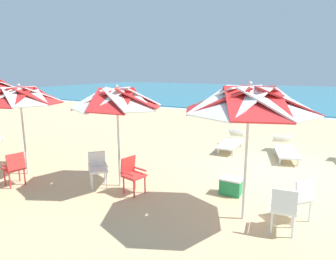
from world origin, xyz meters
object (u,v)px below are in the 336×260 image
at_px(plastic_chair_4, 14,167).
at_px(beach_umbrella_0, 249,101).
at_px(sun_lounger_2, 232,141).
at_px(plastic_chair_1, 300,196).
at_px(beachgoer_seated, 278,115).
at_px(plastic_chair_2, 98,167).
at_px(plastic_chair_0, 283,207).
at_px(plastic_chair_3, 132,173).
at_px(beach_umbrella_1, 117,100).
at_px(cooler_box, 231,186).
at_px(sun_lounger_1, 285,149).
at_px(beach_umbrella_2, 20,96).

bearing_deg(plastic_chair_4, beach_umbrella_0, 10.36).
bearing_deg(sun_lounger_2, plastic_chair_4, -123.14).
distance_m(plastic_chair_1, sun_lounger_2, 5.19).
bearing_deg(beachgoer_seated, plastic_chair_4, -109.03).
bearing_deg(beach_umbrella_0, beachgoer_seated, 94.14).
bearing_deg(beach_umbrella_0, plastic_chair_2, -179.41).
relative_size(plastic_chair_0, plastic_chair_3, 1.00).
relative_size(plastic_chair_1, beachgoer_seated, 0.94).
height_order(plastic_chair_1, beachgoer_seated, beachgoer_seated).
bearing_deg(plastic_chair_4, plastic_chair_1, 12.50).
height_order(sun_lounger_2, beachgoer_seated, beachgoer_seated).
height_order(plastic_chair_4, beachgoer_seated, beachgoer_seated).
relative_size(beach_umbrella_1, cooler_box, 5.06).
bearing_deg(plastic_chair_4, plastic_chair_2, 27.55).
bearing_deg(plastic_chair_3, sun_lounger_2, 78.21).
height_order(beach_umbrella_0, plastic_chair_2, beach_umbrella_0).
distance_m(sun_lounger_1, sun_lounger_2, 1.87).
height_order(plastic_chair_0, plastic_chair_3, same).
distance_m(plastic_chair_0, cooler_box, 1.76).
bearing_deg(sun_lounger_1, plastic_chair_3, -121.31).
distance_m(beach_umbrella_1, cooler_box, 3.38).
relative_size(plastic_chair_0, cooler_box, 1.73).
xyz_separation_m(plastic_chair_1, plastic_chair_2, (-4.59, -0.46, 0.00)).
distance_m(cooler_box, beachgoer_seated, 11.28).
distance_m(plastic_chair_1, plastic_chair_2, 4.61).
relative_size(sun_lounger_1, beachgoer_seated, 2.41).
relative_size(plastic_chair_0, plastic_chair_2, 1.00).
relative_size(beach_umbrella_1, sun_lounger_2, 1.17).
distance_m(plastic_chair_0, sun_lounger_2, 5.63).
bearing_deg(plastic_chair_3, beachgoer_seated, 81.96).
distance_m(plastic_chair_1, plastic_chair_3, 3.61).
bearing_deg(beach_umbrella_0, sun_lounger_1, 86.75).
distance_m(plastic_chair_3, beach_umbrella_2, 3.76).
bearing_deg(beachgoer_seated, beach_umbrella_0, -85.86).
bearing_deg(beachgoer_seated, sun_lounger_1, -81.22).
relative_size(beach_umbrella_1, beach_umbrella_2, 1.01).
distance_m(beach_umbrella_0, sun_lounger_1, 5.19).
bearing_deg(plastic_chair_0, beach_umbrella_0, 165.72).
relative_size(plastic_chair_1, sun_lounger_1, 0.39).
xyz_separation_m(beach_umbrella_2, sun_lounger_1, (6.24, 5.07, -1.90)).
bearing_deg(plastic_chair_0, cooler_box, 136.59).
bearing_deg(sun_lounger_1, plastic_chair_4, -134.85).
distance_m(beach_umbrella_1, plastic_chair_4, 3.12).
height_order(plastic_chair_1, beach_umbrella_2, beach_umbrella_2).
bearing_deg(plastic_chair_0, sun_lounger_2, 114.49).
relative_size(plastic_chair_3, beach_umbrella_2, 0.34).
relative_size(cooler_box, beachgoer_seated, 0.54).
relative_size(beach_umbrella_1, sun_lounger_1, 1.13).
relative_size(beach_umbrella_0, cooler_box, 5.35).
xyz_separation_m(cooler_box, beachgoer_seated, (-0.36, 11.27, 0.09)).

